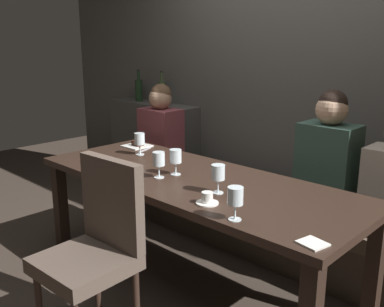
% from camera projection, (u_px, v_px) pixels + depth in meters
% --- Properties ---
extents(ground, '(9.00, 9.00, 0.00)m').
position_uv_depth(ground, '(193.00, 283.00, 2.91)').
color(ground, '#382D26').
extents(back_wall_tiled, '(6.00, 0.12, 3.00)m').
position_uv_depth(back_wall_tiled, '(301.00, 49.00, 3.39)').
color(back_wall_tiled, '#4C4944').
rests_on(back_wall_tiled, ground).
extents(back_counter, '(1.10, 0.28, 0.95)m').
position_uv_depth(back_counter, '(154.00, 148.00, 4.56)').
color(back_counter, '#413E3A').
rests_on(back_counter, ground).
extents(dining_table, '(2.20, 0.84, 0.74)m').
position_uv_depth(dining_table, '(193.00, 190.00, 2.75)').
color(dining_table, black).
rests_on(dining_table, ground).
extents(banquette_bench, '(2.50, 0.44, 0.45)m').
position_uv_depth(banquette_bench, '(256.00, 221.00, 3.34)').
color(banquette_bench, '#40352A').
rests_on(banquette_bench, ground).
extents(chair_near_side, '(0.46, 0.46, 0.98)m').
position_uv_depth(chair_near_side, '(97.00, 241.00, 2.27)').
color(chair_near_side, '#302119').
rests_on(chair_near_side, ground).
extents(diner_redhead, '(0.36, 0.24, 0.75)m').
position_uv_depth(diner_redhead, '(161.00, 129.00, 3.88)').
color(diner_redhead, brown).
rests_on(diner_redhead, banquette_bench).
extents(diner_bearded, '(0.36, 0.24, 0.82)m').
position_uv_depth(diner_bearded, '(328.00, 157.00, 2.81)').
color(diner_bearded, '#2D473D').
rests_on(diner_bearded, banquette_bench).
extents(wine_bottle_dark_red, '(0.08, 0.08, 0.33)m').
position_uv_depth(wine_bottle_dark_red, '(139.00, 90.00, 4.54)').
color(wine_bottle_dark_red, black).
rests_on(wine_bottle_dark_red, back_counter).
extents(wine_bottle_pale_label, '(0.08, 0.08, 0.33)m').
position_uv_depth(wine_bottle_pale_label, '(162.00, 92.00, 4.33)').
color(wine_bottle_pale_label, '#384728').
rests_on(wine_bottle_pale_label, back_counter).
extents(wine_glass_end_left, '(0.08, 0.08, 0.16)m').
position_uv_depth(wine_glass_end_left, '(159.00, 160.00, 2.69)').
color(wine_glass_end_left, silver).
rests_on(wine_glass_end_left, dining_table).
extents(wine_glass_far_right, '(0.08, 0.08, 0.16)m').
position_uv_depth(wine_glass_far_right, '(176.00, 157.00, 2.75)').
color(wine_glass_far_right, silver).
rests_on(wine_glass_far_right, dining_table).
extents(wine_glass_center_back, '(0.08, 0.08, 0.16)m').
position_uv_depth(wine_glass_center_back, '(235.00, 197.00, 2.05)').
color(wine_glass_center_back, silver).
rests_on(wine_glass_center_back, dining_table).
extents(wine_glass_end_right, '(0.08, 0.08, 0.16)m').
position_uv_depth(wine_glass_end_right, '(218.00, 174.00, 2.42)').
color(wine_glass_end_right, silver).
rests_on(wine_glass_end_right, dining_table).
extents(wine_glass_center_front, '(0.08, 0.08, 0.16)m').
position_uv_depth(wine_glass_center_front, '(140.00, 140.00, 3.23)').
color(wine_glass_center_front, silver).
rests_on(wine_glass_center_front, dining_table).
extents(espresso_cup, '(0.12, 0.12, 0.06)m').
position_uv_depth(espresso_cup, '(207.00, 199.00, 2.28)').
color(espresso_cup, white).
rests_on(espresso_cup, dining_table).
extents(dessert_plate, '(0.19, 0.19, 0.05)m').
position_uv_depth(dessert_plate, '(137.00, 145.00, 3.50)').
color(dessert_plate, white).
rests_on(dessert_plate, dining_table).
extents(fork_on_table, '(0.07, 0.17, 0.01)m').
position_uv_depth(fork_on_table, '(145.00, 150.00, 3.39)').
color(fork_on_table, silver).
rests_on(fork_on_table, dining_table).
extents(folded_napkin, '(0.13, 0.12, 0.01)m').
position_uv_depth(folded_napkin, '(313.00, 243.00, 1.83)').
color(folded_napkin, silver).
rests_on(folded_napkin, dining_table).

